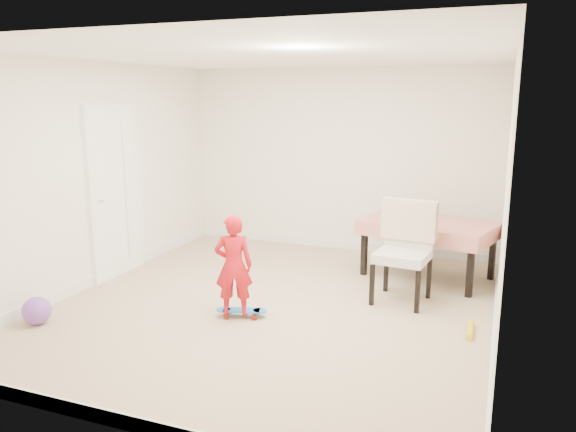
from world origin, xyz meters
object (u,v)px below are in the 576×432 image
at_px(dining_table, 428,249).
at_px(balloon, 37,311).
at_px(dining_chair, 402,253).
at_px(skateboard, 242,313).
at_px(child, 234,269).

distance_m(dining_table, balloon, 4.45).
xyz_separation_m(dining_table, dining_chair, (-0.15, -0.97, 0.19)).
height_order(dining_table, balloon, dining_table).
bearing_deg(dining_chair, skateboard, -138.13).
xyz_separation_m(child, balloon, (-1.75, -0.84, -0.38)).
bearing_deg(child, dining_table, -151.87).
distance_m(dining_chair, balloon, 3.78).
height_order(dining_chair, skateboard, dining_chair).
bearing_deg(balloon, dining_table, 40.50).
bearing_deg(dining_chair, dining_table, 87.48).
xyz_separation_m(dining_chair, skateboard, (-1.43, -1.02, -0.51)).
bearing_deg(balloon, skateboard, 26.47).
distance_m(dining_chair, skateboard, 1.83).
bearing_deg(child, balloon, 2.34).
distance_m(skateboard, child, 0.49).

